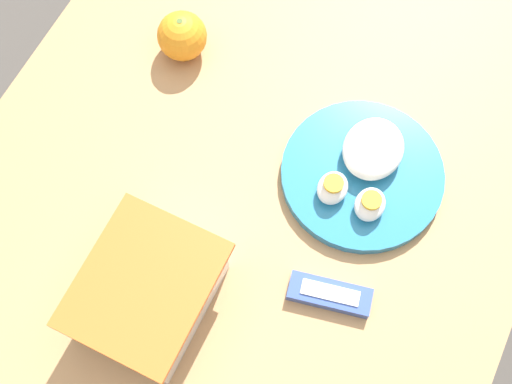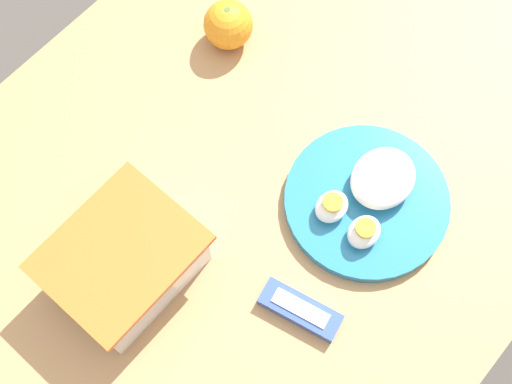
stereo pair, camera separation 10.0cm
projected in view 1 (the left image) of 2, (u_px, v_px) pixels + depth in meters
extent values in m
plane|color=#4C4742|center=(259.00, 290.00, 1.72)|extent=(10.00, 10.00, 0.00)
cube|color=#AD7F51|center=(261.00, 170.00, 1.06)|extent=(1.15, 0.81, 0.03)
cube|color=white|center=(149.00, 294.00, 0.93)|extent=(0.18, 0.14, 0.08)
cube|color=beige|center=(151.00, 297.00, 0.95)|extent=(0.16, 0.13, 0.05)
cube|color=orange|center=(143.00, 284.00, 0.89)|extent=(0.19, 0.16, 0.01)
ellipsoid|color=gray|center=(122.00, 323.00, 0.92)|extent=(0.06, 0.04, 0.03)
ellipsoid|color=gray|center=(166.00, 261.00, 0.95)|extent=(0.06, 0.04, 0.03)
sphere|color=orange|center=(182.00, 36.00, 1.09)|extent=(0.08, 0.08, 0.08)
cylinder|color=#4C662D|center=(180.00, 22.00, 1.05)|extent=(0.01, 0.01, 0.00)
cylinder|color=teal|center=(362.00, 175.00, 1.03)|extent=(0.24, 0.24, 0.02)
ellipsoid|color=white|center=(373.00, 149.00, 1.02)|extent=(0.10, 0.09, 0.04)
ellipsoid|color=white|center=(370.00, 205.00, 0.99)|extent=(0.05, 0.04, 0.03)
cylinder|color=#F4A823|center=(371.00, 201.00, 0.97)|extent=(0.03, 0.03, 0.01)
ellipsoid|color=white|center=(332.00, 188.00, 1.00)|extent=(0.05, 0.04, 0.03)
cylinder|color=#F4A823|center=(333.00, 184.00, 0.98)|extent=(0.03, 0.03, 0.01)
cube|color=#334C9E|center=(330.00, 294.00, 0.96)|extent=(0.06, 0.12, 0.02)
cube|color=white|center=(330.00, 293.00, 0.95)|extent=(0.04, 0.08, 0.00)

